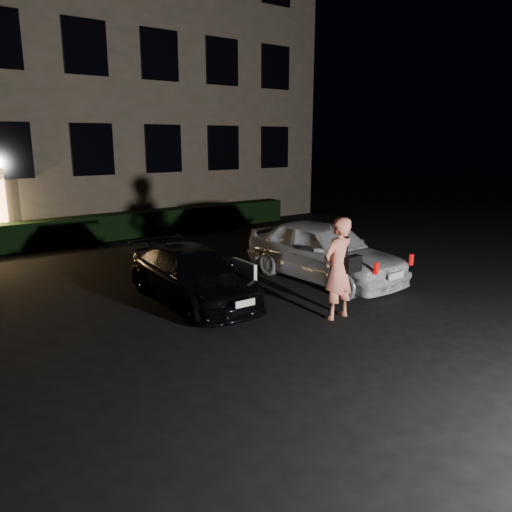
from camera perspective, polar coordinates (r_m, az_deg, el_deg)
ground at (r=8.93m, az=7.28°, el=-8.86°), size 80.00×80.00×0.00m
building at (r=21.84m, az=-22.44°, el=19.26°), size 20.00×8.11×12.00m
hedge at (r=17.64m, az=-17.10°, el=3.11°), size 15.00×0.70×0.85m
sedan at (r=10.56m, az=-7.31°, el=-2.14°), size 1.73×4.01×1.13m
hatch at (r=12.10m, az=7.72°, el=0.61°), size 1.87×4.32×1.45m
man at (r=9.49m, az=9.39°, el=-1.39°), size 0.82×0.51×1.95m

